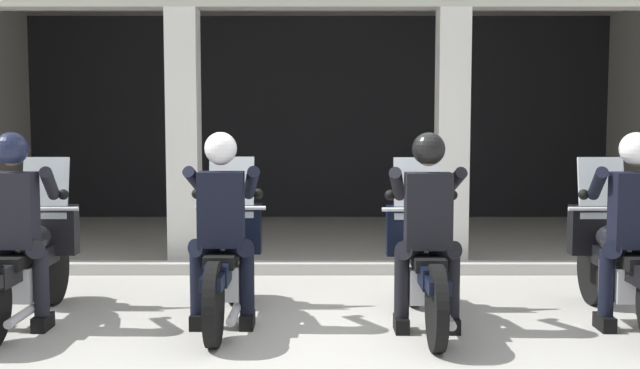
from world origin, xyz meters
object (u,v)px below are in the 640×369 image
object	(u,v)px
motorcycle_center_left	(223,260)
motorcycle_far_left	(26,262)
motorcycle_center_right	(419,263)
police_officer_far_right	(629,214)
police_officer_center_left	(218,213)
motorcycle_far_right	(614,261)
police_officer_center_right	(424,214)
police_officer_far_left	(11,214)

from	to	relation	value
motorcycle_center_left	motorcycle_far_left	bearing A→B (deg)	179.78
motorcycle_center_right	police_officer_far_right	xyz separation A→B (m)	(1.63, -0.24, 0.44)
motorcycle_center_left	motorcycle_center_right	bearing A→B (deg)	-6.32
motorcycle_center_left	police_officer_center_left	bearing A→B (deg)	-92.69
motorcycle_far_right	police_officer_far_right	xyz separation A→B (m)	(-0.00, -0.28, 0.44)
motorcycle_center_left	police_officer_far_right	bearing A→B (deg)	-8.54
motorcycle_far_left	police_officer_center_right	distance (m)	3.32
police_officer_center_right	motorcycle_center_right	bearing A→B (deg)	84.49
motorcycle_center_left	motorcycle_center_right	size ratio (longest dim) A/B	1.00
motorcycle_center_right	police_officer_center_right	size ratio (longest dim) A/B	1.29
police_officer_far_left	police_officer_far_right	distance (m)	4.91
police_officer_center_right	police_officer_far_right	size ratio (longest dim) A/B	1.00
motorcycle_far_left	police_officer_far_right	xyz separation A→B (m)	(4.91, -0.29, 0.44)
motorcycle_center_right	motorcycle_far_left	bearing A→B (deg)	173.91
police_officer_center_left	motorcycle_center_left	bearing A→B (deg)	87.31
police_officer_far_left	police_officer_center_right	world-z (taller)	same
motorcycle_center_left	police_officer_far_right	xyz separation A→B (m)	(3.27, -0.35, 0.44)
motorcycle_center_right	motorcycle_center_left	bearing A→B (deg)	170.87
motorcycle_center_left	police_officer_center_left	size ratio (longest dim) A/B	1.29
police_officer_far_left	motorcycle_far_right	size ratio (longest dim) A/B	0.78
police_officer_center_left	motorcycle_far_right	distance (m)	3.31
motorcycle_far_left	police_officer_center_right	world-z (taller)	police_officer_center_right
police_officer_center_left	police_officer_far_right	xyz separation A→B (m)	(3.27, -0.07, 0.00)
motorcycle_far_left	police_officer_center_right	bearing A→B (deg)	-9.07
police_officer_center_left	police_officer_center_right	xyz separation A→B (m)	(1.64, -0.11, 0.00)
motorcycle_far_right	motorcycle_far_left	bearing A→B (deg)	178.17
motorcycle_center_left	police_officer_center_right	size ratio (longest dim) A/B	1.29
motorcycle_center_left	police_officer_center_left	world-z (taller)	police_officer_center_left
motorcycle_center_left	motorcycle_center_right	distance (m)	1.64
motorcycle_far_left	motorcycle_center_left	bearing A→B (deg)	-1.06
police_officer_far_left	motorcycle_center_right	world-z (taller)	police_officer_far_left
police_officer_far_left	motorcycle_center_right	size ratio (longest dim) A/B	0.78
police_officer_far_left	motorcycle_center_left	size ratio (longest dim) A/B	0.78
police_officer_far_left	motorcycle_center_right	bearing A→B (deg)	0.84
motorcycle_far_left	police_officer_center_left	xyz separation A→B (m)	(1.63, -0.22, 0.44)
motorcycle_far_left	motorcycle_far_right	world-z (taller)	same
police_officer_center_right	police_officer_center_left	bearing A→B (deg)	170.87
police_officer_center_left	motorcycle_center_right	distance (m)	1.70
motorcycle_far_left	police_officer_center_left	distance (m)	1.71
police_officer_center_left	police_officer_center_right	bearing A→B (deg)	-6.32
police_officer_far_left	police_officer_center_left	distance (m)	1.64
motorcycle_center_left	police_officer_far_right	world-z (taller)	police_officer_far_right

